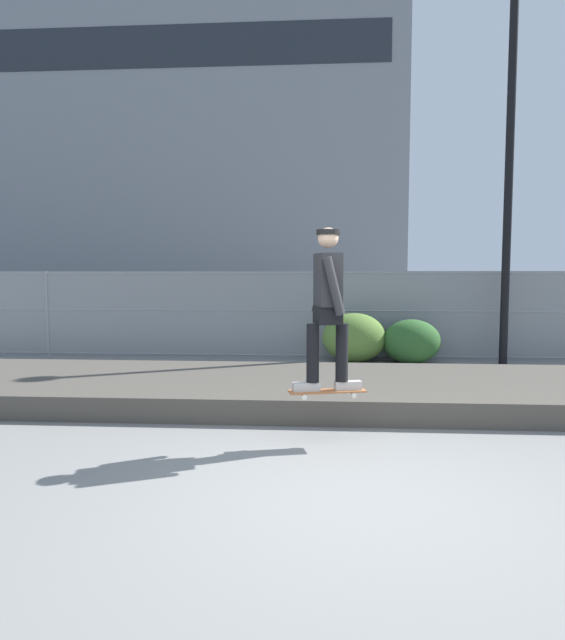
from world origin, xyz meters
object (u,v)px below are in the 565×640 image
skater (328,300)px  parked_car_near (195,308)px  shrub_left (354,338)px  shrub_center (412,341)px  street_lamp (511,125)px  parked_car_mid (444,309)px  skateboard (327,392)px

skater → parked_car_near: 10.40m
parked_car_near → shrub_left: (4.23, -4.18, -0.34)m
parked_car_near → shrub_center: bearing=-38.6°
street_lamp → parked_car_mid: 5.58m
skateboard → parked_car_mid: bearing=71.1°
skateboard → parked_car_mid: size_ratio=0.18×
skater → shrub_left: 5.68m
skateboard → street_lamp: size_ratio=0.11×
street_lamp → parked_car_mid: street_lamp is taller
skater → parked_car_near: bearing=110.4°
parked_car_near → parked_car_mid: bearing=-1.4°
street_lamp → shrub_center: size_ratio=6.60×
skateboard → shrub_left: size_ratio=0.64×
shrub_center → parked_car_mid: bearing=69.6°
parked_car_mid → shrub_center: size_ratio=3.89×
parked_car_near → shrub_left: size_ratio=3.50×
parked_car_mid → skateboard: bearing=-108.9°
shrub_center → skater: bearing=-107.8°
street_lamp → parked_car_mid: (-0.28, 4.08, -3.81)m
parked_car_near → shrub_center: 6.87m
skateboard → parked_car_near: 10.38m
skateboard → street_lamp: 7.70m
shrub_left → shrub_center: (1.14, -0.10, -0.06)m
street_lamp → shrub_center: 4.57m
skateboard → street_lamp: (3.55, 5.48, 4.07)m
parked_car_near → parked_car_mid: size_ratio=1.01×
street_lamp → shrub_left: 5.08m
shrub_left → shrub_center: 1.14m
skateboard → shrub_left: (0.61, 5.55, -0.07)m
parked_car_mid → shrub_left: 4.82m
skateboard → street_lamp: bearing=57.1°
skater → shrub_left: size_ratio=1.29×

